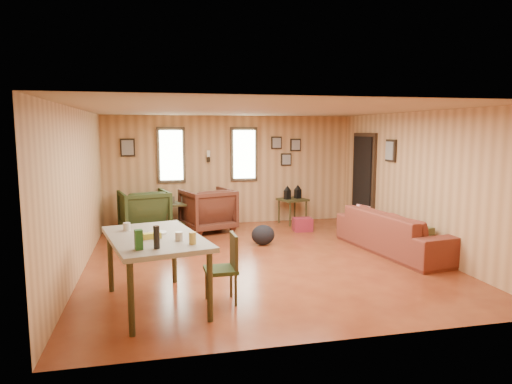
% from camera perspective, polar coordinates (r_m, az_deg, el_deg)
% --- Properties ---
extents(room, '(5.54, 6.04, 2.44)m').
position_cam_1_polar(room, '(7.58, 1.46, 1.08)').
color(room, brown).
rests_on(room, ground).
extents(sofa, '(1.05, 2.51, 0.95)m').
position_cam_1_polar(sofa, '(8.21, 17.28, -3.93)').
color(sofa, maroon).
rests_on(sofa, ground).
extents(recliner_brown, '(1.18, 1.14, 0.98)m').
position_cam_1_polar(recliner_brown, '(9.49, -6.04, -1.97)').
color(recliner_brown, '#4B2316').
rests_on(recliner_brown, ground).
extents(recliner_green, '(1.11, 1.06, 0.96)m').
position_cam_1_polar(recliner_green, '(9.62, -13.80, -2.08)').
color(recliner_green, '#2B3819').
rests_on(recliner_green, ground).
extents(end_table, '(0.58, 0.53, 0.73)m').
position_cam_1_polar(end_table, '(9.60, -9.67, -2.42)').
color(end_table, '#383519').
rests_on(end_table, ground).
extents(side_table, '(0.69, 0.69, 0.87)m').
position_cam_1_polar(side_table, '(10.20, 4.59, -0.68)').
color(side_table, '#383519').
rests_on(side_table, ground).
extents(cooler, '(0.40, 0.30, 0.27)m').
position_cam_1_polar(cooler, '(9.56, 5.84, -4.06)').
color(cooler, maroon).
rests_on(cooler, ground).
extents(backpack, '(0.48, 0.40, 0.37)m').
position_cam_1_polar(backpack, '(8.37, 0.89, -5.39)').
color(backpack, black).
rests_on(backpack, ground).
extents(sofa_pillows, '(0.74, 1.60, 0.33)m').
position_cam_1_polar(sofa_pillows, '(8.24, 16.54, -3.71)').
color(sofa_pillows, brown).
rests_on(sofa_pillows, sofa).
extents(dining_table, '(1.34, 1.84, 1.09)m').
position_cam_1_polar(dining_table, '(5.52, -12.51, -6.19)').
color(dining_table, gray).
rests_on(dining_table, ground).
extents(dining_chair, '(0.39, 0.39, 0.85)m').
position_cam_1_polar(dining_chair, '(5.59, -3.78, -9.01)').
color(dining_chair, '#2B3819').
rests_on(dining_chair, ground).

